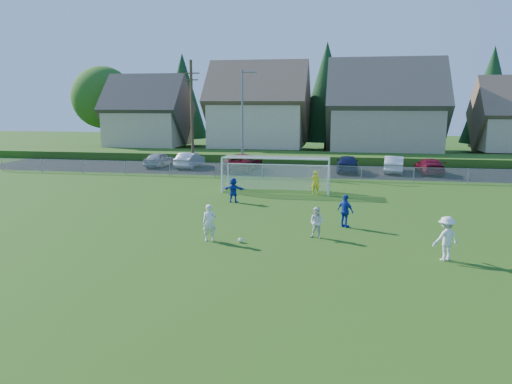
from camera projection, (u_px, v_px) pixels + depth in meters
ground at (220, 263)px, 19.43m from camera, size 160.00×160.00×0.00m
asphalt_lot at (294, 170)px, 46.06m from camera, size 60.00×60.00×0.00m
grass_embankment at (301, 157)px, 53.25m from camera, size 70.00×6.00×0.80m
soccer_ball at (240, 240)px, 22.26m from camera, size 0.22×0.22×0.22m
player_white_a at (209, 223)px, 22.41m from camera, size 0.69×0.55×1.67m
player_white_b at (317, 223)px, 22.88m from camera, size 0.83×0.72×1.45m
player_white_c at (446, 238)px, 19.66m from camera, size 1.32×1.12×1.78m
player_blue_a at (345, 211)px, 24.86m from camera, size 1.00×0.93×1.65m
player_blue_b at (233, 190)px, 31.13m from camera, size 1.49×0.65×1.55m
goalkeeper at (315, 183)px, 33.81m from camera, size 0.63×0.46×1.62m
car_a at (159, 160)px, 48.21m from camera, size 2.08×4.33×1.43m
car_b at (190, 160)px, 47.69m from camera, size 1.81×4.49×1.45m
car_c at (243, 162)px, 45.45m from camera, size 3.04×5.78×1.55m
car_e at (347, 164)px, 44.43m from camera, size 1.92×4.67×1.58m
car_f at (394, 164)px, 44.25m from camera, size 2.08×4.69×1.50m
car_g at (429, 166)px, 43.49m from camera, size 2.18×4.82×1.37m
soccer_goal at (277, 169)px, 34.68m from camera, size 7.42×1.90×2.50m
chainlink_fence at (287, 171)px, 40.62m from camera, size 52.06×0.06×1.20m
streetlight at (243, 117)px, 44.53m from camera, size 1.38×0.18×9.00m
utility_pole at (192, 114)px, 46.32m from camera, size 1.60×0.26×10.00m
houses_row at (324, 92)px, 58.90m from camera, size 53.90×11.45×13.27m
tree_row at (319, 97)px, 65.21m from camera, size 65.98×12.36×13.80m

